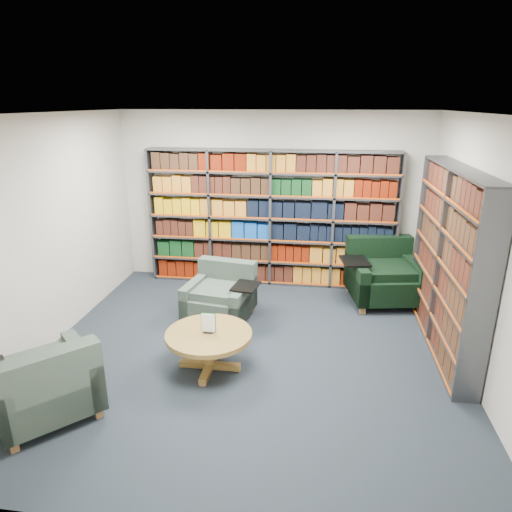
# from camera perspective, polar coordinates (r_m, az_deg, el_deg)

# --- Properties ---
(room_shell) EXTENTS (5.02, 5.02, 2.82)m
(room_shell) POSITION_cam_1_polar(r_m,az_deg,el_deg) (5.14, -0.93, 1.56)
(room_shell) COLOR black
(room_shell) RESTS_ON ground
(bookshelf_back) EXTENTS (4.00, 0.28, 2.20)m
(bookshelf_back) POSITION_cam_1_polar(r_m,az_deg,el_deg) (7.46, 1.87, 4.62)
(bookshelf_back) COLOR #47494F
(bookshelf_back) RESTS_ON ground
(bookshelf_right) EXTENTS (0.28, 2.50, 2.20)m
(bookshelf_right) POSITION_cam_1_polar(r_m,az_deg,el_deg) (5.96, 22.90, -0.57)
(bookshelf_right) COLOR #47494F
(bookshelf_right) RESTS_ON ground
(chair_teal_left) EXTENTS (1.07, 0.98, 0.77)m
(chair_teal_left) POSITION_cam_1_polar(r_m,az_deg,el_deg) (6.48, -4.29, -5.02)
(chair_teal_left) COLOR #062D3B
(chair_teal_left) RESTS_ON ground
(chair_green_right) EXTENTS (1.29, 1.18, 0.93)m
(chair_green_right) POSITION_cam_1_polar(r_m,az_deg,el_deg) (7.28, 15.48, -2.42)
(chair_green_right) COLOR black
(chair_green_right) RESTS_ON ground
(chair_teal_front) EXTENTS (1.29, 1.29, 0.83)m
(chair_teal_front) POSITION_cam_1_polar(r_m,az_deg,el_deg) (4.95, -24.82, -14.70)
(chair_teal_front) COLOR #062D3B
(chair_teal_front) RESTS_ON ground
(coffee_table) EXTENTS (0.98, 0.98, 0.69)m
(coffee_table) POSITION_cam_1_polar(r_m,az_deg,el_deg) (5.25, -5.91, -10.40)
(coffee_table) COLOR olive
(coffee_table) RESTS_ON ground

